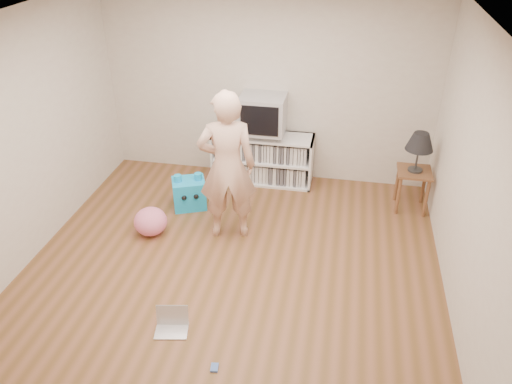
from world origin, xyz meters
The scene contains 13 objects.
ground centered at (0.00, 0.00, 0.00)m, with size 4.50×4.50×0.00m, color brown.
walls centered at (0.00, 0.00, 1.30)m, with size 4.52×4.52×2.60m.
ceiling centered at (0.00, 0.00, 2.60)m, with size 4.50×4.50×0.01m, color white.
media_unit centered at (-0.02, 2.04, 0.35)m, with size 1.40×0.45×0.70m.
dvd_deck centered at (-0.02, 2.02, 0.73)m, with size 0.45×0.35×0.07m, color gray.
crt_tv centered at (-0.02, 2.02, 1.02)m, with size 0.60×0.53×0.50m.
side_table centered at (1.99, 1.65, 0.42)m, with size 0.42×0.42×0.55m.
table_lamp centered at (1.99, 1.65, 0.94)m, with size 0.34×0.34×0.52m.
person centered at (-0.19, 0.66, 0.90)m, with size 0.66×0.43×1.80m, color beige.
laptop centered at (-0.35, -0.96, 0.06)m, with size 0.34×0.29×0.21m.
playing_cards centered at (0.16, -1.34, 0.01)m, with size 0.07×0.09×0.02m, color #4A73C7.
plush_blue centered at (-0.83, 1.14, 0.20)m, with size 0.51×0.46×0.48m.
plush_pink centered at (-1.11, 0.47, 0.17)m, with size 0.40×0.40×0.34m, color pink.
Camera 1 is at (1.07, -4.15, 3.52)m, focal length 35.00 mm.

